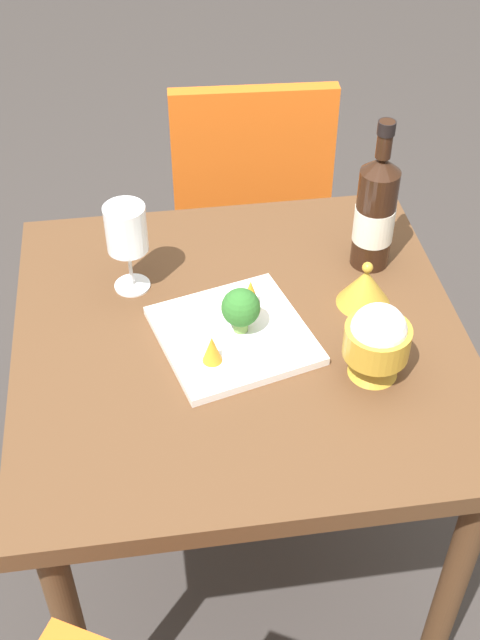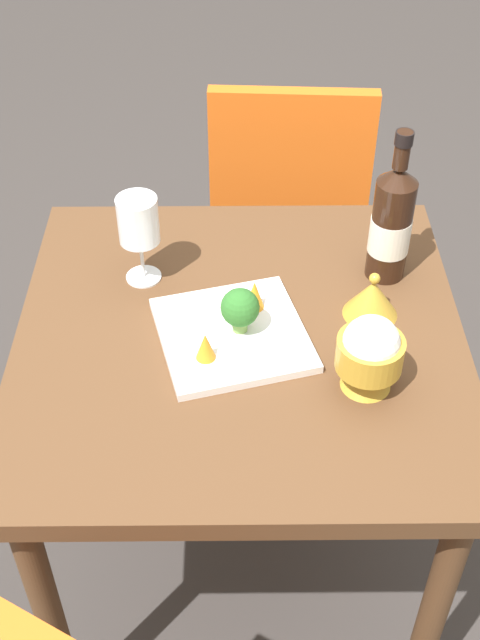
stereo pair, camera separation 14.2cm
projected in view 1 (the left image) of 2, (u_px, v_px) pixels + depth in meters
The scene contains 11 objects.
ground_plane at pixel (240, 555), 1.93m from camera, with size 8.00×8.00×0.00m, color #383330.
dining_table at pixel (240, 370), 1.51m from camera, with size 0.80×0.80×0.72m.
chair_near_window at pixel (250, 188), 2.14m from camera, with size 0.42×0.42×0.85m.
wine_bottle at pixel (375, 212), 1.52m from camera, with size 0.08×0.08×0.30m.
wine_glass at pixel (126, 231), 1.45m from camera, with size 0.08×0.08×0.18m.
rice_bowl at pixel (377, 341), 1.32m from camera, with size 0.11×0.11×0.14m.
rice_bowl_lid at pixel (365, 287), 1.48m from camera, with size 0.10×0.10×0.09m.
serving_plate at pixel (234, 335), 1.43m from camera, with size 0.31×0.31×0.02m.
broccoli_floret at pixel (238, 309), 1.39m from camera, with size 0.07×0.07×0.09m.
carrot_garnish_left at pixel (251, 294), 1.45m from camera, with size 0.04×0.04×0.06m.
carrot_garnish_right at pixel (212, 349), 1.35m from camera, with size 0.03×0.03×0.05m.
Camera 1 is at (1.05, -0.15, 1.70)m, focal length 45.53 mm.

